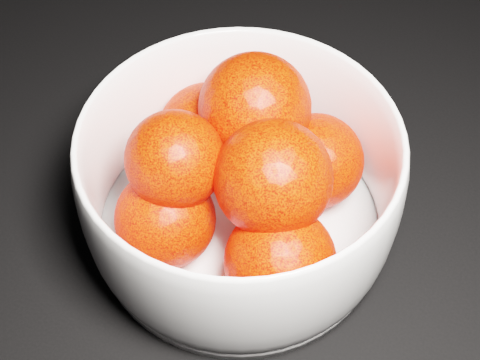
% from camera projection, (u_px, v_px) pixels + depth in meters
% --- Properties ---
extents(bowl, '(0.24, 0.24, 0.12)m').
position_uv_depth(bowl, '(240.00, 185.00, 0.50)').
color(bowl, white).
rests_on(bowl, ground).
extents(orange_pile, '(0.17, 0.17, 0.13)m').
position_uv_depth(orange_pile, '(242.00, 170.00, 0.49)').
color(orange_pile, '#FD1B04').
rests_on(orange_pile, bowl).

